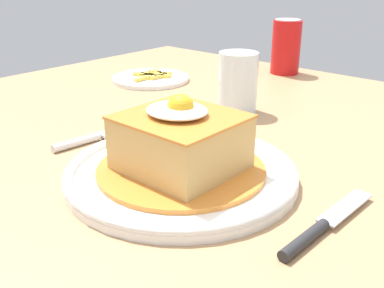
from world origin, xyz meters
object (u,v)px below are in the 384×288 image
soda_can (286,47)px  drinking_glass (238,87)px  side_plate_fries (151,78)px  knife (317,230)px  main_plate (181,172)px  fork (89,139)px

soda_can → drinking_glass: (0.09, -0.31, -0.02)m
side_plate_fries → knife: bearing=-29.0°
knife → side_plate_fries: (-0.56, 0.31, -0.00)m
main_plate → drinking_glass: drinking_glass is taller
drinking_glass → main_plate: bearing=-67.8°
knife → soda_can: size_ratio=1.33×
drinking_glass → knife: bearing=-42.1°
fork → main_plate: bearing=1.0°
main_plate → fork: size_ratio=2.00×
main_plate → soda_can: (-0.19, 0.57, 0.05)m
main_plate → knife: main_plate is taller
knife → fork: bearing=-179.8°
soda_can → side_plate_fries: (-0.18, -0.26, -0.06)m
main_plate → drinking_glass: bearing=112.2°
fork → side_plate_fries: size_ratio=0.83×
main_plate → soda_can: 0.60m
knife → soda_can: soda_can is taller
main_plate → drinking_glass: 0.28m
side_plate_fries → soda_can: bearing=54.8°
main_plate → knife: size_ratio=1.71×
drinking_glass → side_plate_fries: drinking_glass is taller
fork → knife: same height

